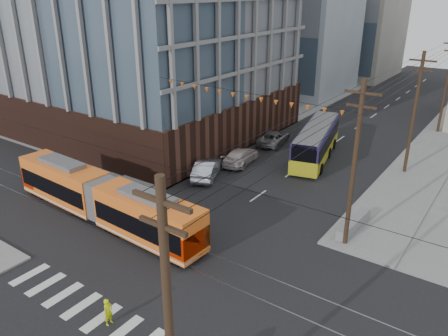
# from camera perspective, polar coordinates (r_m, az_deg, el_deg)

# --- Properties ---
(ground) EXTENTS (160.00, 160.00, 0.00)m
(ground) POSITION_cam_1_polar(r_m,az_deg,el_deg) (26.61, -11.78, -14.48)
(ground) COLOR slate
(office_building) EXTENTS (30.00, 25.00, 28.60)m
(office_building) POSITION_cam_1_polar(r_m,az_deg,el_deg) (53.24, -11.55, 20.37)
(office_building) COLOR #381E16
(office_building) RESTS_ON ground
(bg_bldg_nw_near) EXTENTS (18.00, 16.00, 18.00)m
(bg_bldg_nw_near) POSITION_cam_1_polar(r_m,az_deg,el_deg) (74.20, 8.74, 16.88)
(bg_bldg_nw_near) COLOR #8C99A5
(bg_bldg_nw_near) RESTS_ON ground
(bg_bldg_nw_far) EXTENTS (16.00, 18.00, 20.00)m
(bg_bldg_nw_far) POSITION_cam_1_polar(r_m,az_deg,el_deg) (91.33, 16.55, 17.87)
(bg_bldg_nw_far) COLOR gray
(bg_bldg_nw_far) RESTS_ON ground
(utility_pole_near) EXTENTS (0.30, 0.30, 11.00)m
(utility_pole_near) POSITION_cam_1_polar(r_m,az_deg,el_deg) (15.13, -7.16, -20.45)
(utility_pole_near) COLOR black
(utility_pole_near) RESTS_ON ground
(streetcar) EXTENTS (18.01, 3.33, 3.45)m
(streetcar) POSITION_cam_1_polar(r_m,az_deg,el_deg) (32.66, -15.49, -3.95)
(streetcar) COLOR orange
(streetcar) RESTS_ON ground
(city_bus) EXTENTS (5.27, 12.29, 3.40)m
(city_bus) POSITION_cam_1_polar(r_m,az_deg,el_deg) (44.38, 11.98, 3.40)
(city_bus) COLOR #231A44
(city_bus) RESTS_ON ground
(parked_car_silver) EXTENTS (3.64, 5.33, 1.66)m
(parked_car_silver) POSITION_cam_1_polar(r_m,az_deg,el_deg) (39.13, -2.24, -0.07)
(parked_car_silver) COLOR #AEB5C6
(parked_car_silver) RESTS_ON ground
(parked_car_white) EXTENTS (2.78, 5.39, 1.50)m
(parked_car_white) POSITION_cam_1_polar(r_m,az_deg,el_deg) (42.27, 2.22, 1.55)
(parked_car_white) COLOR #BEAEAF
(parked_car_white) RESTS_ON ground
(parked_car_grey) EXTENTS (3.30, 5.63, 1.47)m
(parked_car_grey) POSITION_cam_1_polar(r_m,az_deg,el_deg) (48.00, 6.51, 3.97)
(parked_car_grey) COLOR slate
(parked_car_grey) RESTS_ON ground
(pedestrian) EXTENTS (0.40, 0.57, 1.50)m
(pedestrian) POSITION_cam_1_polar(r_m,az_deg,el_deg) (23.74, -14.89, -17.71)
(pedestrian) COLOR #DDF40F
(pedestrian) RESTS_ON ground
(jersey_barrier) EXTENTS (1.25, 4.43, 0.88)m
(jersey_barrier) POSITION_cam_1_polar(r_m,az_deg,el_deg) (32.12, 16.56, -7.13)
(jersey_barrier) COLOR gray
(jersey_barrier) RESTS_ON ground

